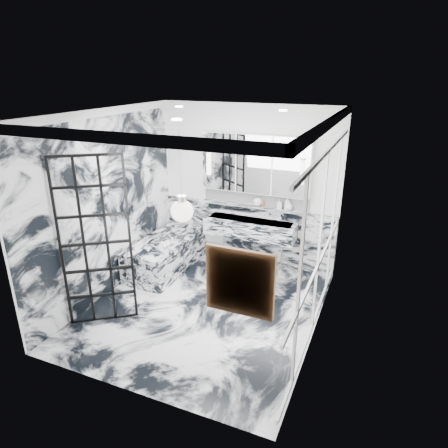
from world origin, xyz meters
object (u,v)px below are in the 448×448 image
at_px(trough_sink, 250,228).
at_px(crittall_door, 96,243).
at_px(bathtub, 166,254).
at_px(mirror_cabinet, 255,164).

bearing_deg(trough_sink, crittall_door, -119.51).
bearing_deg(bathtub, trough_sink, 26.48).
distance_m(crittall_door, bathtub, 1.91).
distance_m(crittall_door, trough_sink, 2.74).
relative_size(crittall_door, mirror_cabinet, 1.23).
distance_m(mirror_cabinet, bathtub, 2.20).
bearing_deg(crittall_door, trough_sink, 25.22).
xyz_separation_m(crittall_door, mirror_cabinet, (1.33, 2.52, 0.66)).
bearing_deg(bathtub, mirror_cabinet, 32.06).
bearing_deg(trough_sink, bathtub, -153.52).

